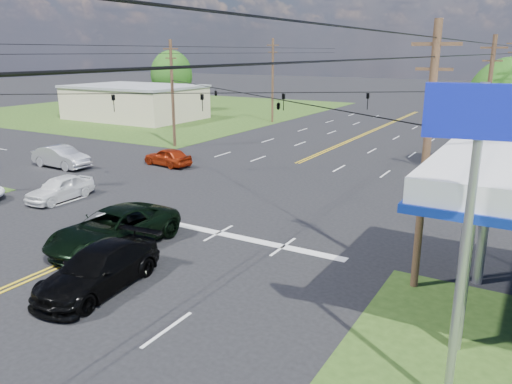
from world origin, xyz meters
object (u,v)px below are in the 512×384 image
Objects in this scene: retail_nw at (135,103)px; pole_se at (426,157)px; pole_ne at (487,108)px; suv_black at (99,269)px; pickup_white at (60,188)px; pickup_dkgreen at (114,229)px; pole_right_far at (510,87)px; tree_far_l at (172,75)px; pole_left_far at (273,80)px; pole_nw at (172,92)px; polesign_se at (476,162)px; tree_right_a at (507,106)px; sedan_silver at (61,157)px.

pole_se is at bearing -35.79° from retail_nw.
pole_se and pole_ne have the same top height.
retail_nw is at bearing 144.21° from pole_se.
pickup_white is (-10.76, 7.02, -0.07)m from suv_black.
pickup_dkgreen reaches higher than pickup_white.
pole_right_far is 1.15× the size of tree_far_l.
pickup_dkgreen is (30.50, -33.82, -1.13)m from retail_nw.
pole_se is 0.95× the size of pole_left_far.
pole_ne is at bearing 0.00° from pole_nw.
pole_right_far is at bearing -5.08° from tree_far_l.
polesign_se is at bearing -56.87° from pole_left_far.
sedan_silver is (-28.83, -14.16, -4.06)m from tree_right_a.
pole_ne reaches higher than polesign_se.
pole_left_far reaches higher than suv_black.
pole_se is 45.22m from pole_left_far.
pickup_dkgreen is 4.06m from suv_black.
sedan_silver is at bearing -63.31° from tree_far_l.
pole_ne is at bearing 36.73° from pickup_white.
retail_nw is at bearing -160.56° from pole_left_far.
tree_right_a is at bearing -23.50° from tree_far_l.
pole_left_far is 2.36× the size of pickup_white.
polesign_se is (47.26, -47.30, 0.99)m from tree_far_l.
tree_right_a is (1.00, 21.00, -0.05)m from pole_se.
tree_far_l reaches higher than tree_right_a.
pickup_white is 9.17m from sedan_silver.
pole_nw is 1.00× the size of pole_ne.
pole_left_far is 1.59× the size of pickup_dkgreen.
pole_se is 12.38m from suv_black.
tree_right_a reaches higher than suv_black.
pickup_dkgreen is 16.07m from polesign_se.
pole_right_far is 2.36× the size of pickup_white.
suv_black is at bearing 178.71° from polesign_se.
tree_far_l reaches higher than pickup_white.
pole_left_far reaches higher than tree_right_a.
pole_right_far is at bearing 92.98° from polesign_se.
pole_right_far reaches higher than retail_nw.
pole_right_far is at bearing -41.50° from sedan_silver.
pole_right_far is at bearing 74.87° from pickup_dkgreen.
suv_black is (2.50, -3.20, -0.09)m from pickup_dkgreen.
pickup_white is (24.24, -40.00, -4.47)m from tree_far_l.
retail_nw is 45.21m from tree_right_a.
suv_black is at bearing -53.34° from tree_far_l.
pole_nw is 0.95× the size of pole_left_far.
pole_se is at bearing -102.61° from sedan_silver.
pole_ne is 2.25× the size of pickup_white.
sedan_silver is at bearing -132.69° from pole_right_far.
pole_right_far is 2.03× the size of sedan_silver.
pole_nw is 1.51× the size of pickup_dkgreen.
pole_nw is 32.20m from pole_right_far.
sedan_silver is at bearing 156.41° from polesign_se.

